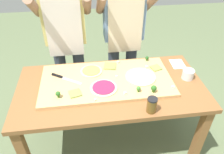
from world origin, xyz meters
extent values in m
plane|color=#60704C|center=(0.00, 0.00, 0.00)|extent=(8.00, 8.00, 0.00)
cube|color=brown|center=(0.74, -0.34, 0.36)|extent=(0.07, 0.07, 0.72)
cube|color=brown|center=(-0.74, 0.34, 0.36)|extent=(0.07, 0.07, 0.72)
cube|color=brown|center=(0.74, 0.34, 0.36)|extent=(0.07, 0.07, 0.72)
cube|color=brown|center=(0.00, 0.00, 0.74)|extent=(1.61, 0.80, 0.04)
cube|color=tan|center=(-0.03, 0.06, 0.78)|extent=(1.13, 0.57, 0.03)
cube|color=#B7BABF|center=(-0.33, 0.08, 0.79)|extent=(0.18, 0.12, 0.00)
cube|color=black|center=(-0.46, 0.16, 0.80)|extent=(0.10, 0.07, 0.02)
cylinder|color=beige|center=(0.27, 0.05, 0.79)|extent=(0.27, 0.27, 0.01)
cylinder|color=silver|center=(0.27, 0.05, 0.80)|extent=(0.22, 0.22, 0.01)
cylinder|color=beige|center=(-0.07, -0.06, 0.79)|extent=(0.23, 0.23, 0.01)
cylinder|color=#9E234C|center=(-0.07, -0.06, 0.80)|extent=(0.19, 0.19, 0.01)
cylinder|color=beige|center=(-0.16, 0.19, 0.79)|extent=(0.20, 0.20, 0.01)
cylinder|color=#899E4C|center=(-0.16, 0.19, 0.80)|extent=(0.16, 0.16, 0.01)
cube|color=#899E4C|center=(-0.30, -0.10, 0.80)|extent=(0.11, 0.11, 0.01)
cube|color=#899E4C|center=(0.44, 0.16, 0.80)|extent=(0.11, 0.11, 0.01)
cube|color=#899E4C|center=(0.02, 0.25, 0.80)|extent=(0.13, 0.13, 0.01)
cylinder|color=#366618|center=(0.33, -0.16, 0.80)|extent=(0.02, 0.02, 0.02)
sphere|color=#2D6623|center=(0.33, -0.16, 0.83)|extent=(0.05, 0.05, 0.05)
cylinder|color=#487A23|center=(0.21, -0.14, 0.80)|extent=(0.02, 0.02, 0.02)
sphere|color=#427F33|center=(0.21, -0.14, 0.82)|extent=(0.04, 0.04, 0.04)
cylinder|color=#366618|center=(-0.43, -0.12, 0.80)|extent=(0.02, 0.02, 0.02)
sphere|color=#2D6623|center=(-0.43, -0.12, 0.83)|extent=(0.04, 0.04, 0.04)
cylinder|color=#2C5915|center=(0.40, 0.31, 0.80)|extent=(0.01, 0.01, 0.02)
sphere|color=#23561E|center=(0.40, 0.31, 0.82)|extent=(0.03, 0.03, 0.03)
cube|color=silver|center=(0.36, 0.19, 0.80)|extent=(0.03, 0.03, 0.02)
cube|color=white|center=(0.50, -0.13, 0.80)|extent=(0.02, 0.02, 0.02)
cube|color=silver|center=(-0.15, -0.19, 0.80)|extent=(0.02, 0.02, 0.01)
cube|color=white|center=(0.09, -0.15, 0.80)|extent=(0.03, 0.03, 0.02)
cube|color=white|center=(0.06, 0.08, 0.80)|extent=(0.02, 0.02, 0.02)
cube|color=white|center=(0.11, 0.30, 0.80)|extent=(0.03, 0.03, 0.02)
cylinder|color=white|center=(0.69, 0.02, 0.80)|extent=(0.10, 0.10, 0.08)
cylinder|color=white|center=(0.69, 0.02, 0.79)|extent=(0.09, 0.09, 0.05)
cylinder|color=brown|center=(0.26, -0.34, 0.82)|extent=(0.07, 0.07, 0.11)
cylinder|color=black|center=(0.26, -0.34, 0.88)|extent=(0.07, 0.07, 0.01)
cube|color=white|center=(0.69, 0.25, 0.76)|extent=(0.13, 0.17, 0.00)
cylinder|color=#333847|center=(-0.48, 0.62, 0.45)|extent=(0.12, 0.12, 0.90)
cylinder|color=#333847|center=(-0.28, 0.62, 0.45)|extent=(0.12, 0.12, 0.90)
cube|color=#D1C670|center=(-0.38, 0.62, 1.18)|extent=(0.40, 0.20, 0.55)
cube|color=silver|center=(-0.38, 0.51, 1.09)|extent=(0.34, 0.01, 0.60)
cylinder|color=#997056|center=(-0.61, 0.52, 1.30)|extent=(0.08, 0.39, 0.31)
cylinder|color=#997056|center=(-0.15, 0.52, 1.30)|extent=(0.08, 0.39, 0.31)
cylinder|color=#333847|center=(0.11, 0.62, 0.45)|extent=(0.12, 0.12, 0.90)
cylinder|color=#333847|center=(0.31, 0.62, 0.45)|extent=(0.12, 0.12, 0.90)
cube|color=#6689B2|center=(0.21, 0.62, 1.18)|extent=(0.40, 0.20, 0.55)
cube|color=beige|center=(0.21, 0.51, 1.09)|extent=(0.34, 0.01, 0.60)
cylinder|color=#997056|center=(-0.02, 0.52, 1.30)|extent=(0.08, 0.39, 0.31)
cylinder|color=#997056|center=(0.44, 0.52, 1.30)|extent=(0.08, 0.39, 0.31)
camera|label=1|loc=(-0.19, -1.45, 1.96)|focal=35.35mm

